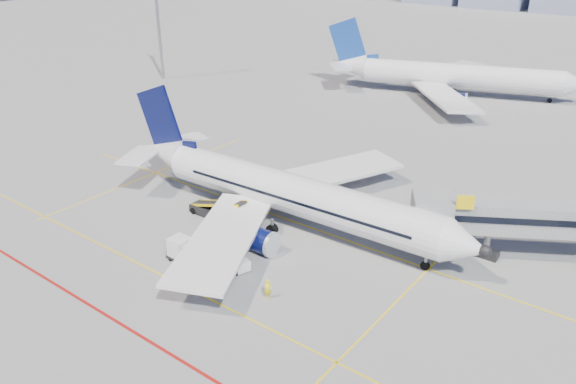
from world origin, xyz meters
name	(u,v)px	position (x,y,z in m)	size (l,w,h in m)	color
ground	(238,256)	(0.00, 0.00, 0.00)	(420.00, 420.00, 0.00)	gray
apron_markings	(201,273)	(-0.58, -3.91, 0.01)	(90.00, 35.12, 0.01)	#E0BC0B
floodlight_mast_nw	(157,4)	(-55.00, 40.00, 13.59)	(3.20, 0.61, 25.45)	gray
main_aircraft	(282,191)	(-0.84, 7.29, 3.22)	(38.76, 33.76, 11.29)	silver
second_aircraft	(449,76)	(-7.01, 61.60, 3.22)	(42.06, 35.84, 12.63)	silver
baggage_tug	(236,260)	(1.19, -1.47, 0.77)	(2.60, 1.99, 1.62)	silver
cargo_dolly	(188,251)	(-2.55, -3.37, 1.12)	(3.73, 1.66, 2.05)	black
belt_loader	(213,210)	(-6.87, 4.06, 0.71)	(6.72, 1.88, 2.74)	black
ramp_worker	(268,289)	(5.97, -3.19, 0.81)	(0.59, 0.39, 1.62)	yellow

